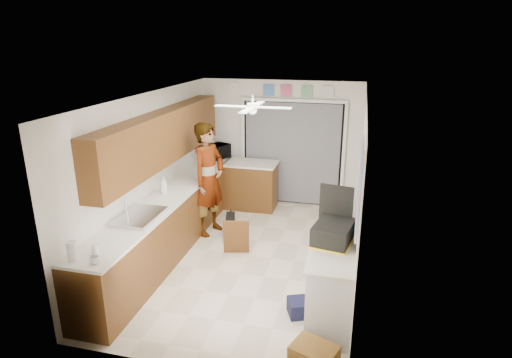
# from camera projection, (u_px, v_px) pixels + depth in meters

# --- Properties ---
(floor) EXTENTS (5.00, 5.00, 0.00)m
(floor) POSITION_uv_depth(u_px,v_px,m) (250.00, 256.00, 6.76)
(floor) COLOR beige
(floor) RESTS_ON ground
(ceiling) EXTENTS (5.00, 5.00, 0.00)m
(ceiling) POSITION_uv_depth(u_px,v_px,m) (249.00, 96.00, 5.97)
(ceiling) COLOR white
(ceiling) RESTS_ON ground
(wall_back) EXTENTS (3.20, 0.00, 3.20)m
(wall_back) POSITION_uv_depth(u_px,v_px,m) (281.00, 143.00, 8.67)
(wall_back) COLOR white
(wall_back) RESTS_ON ground
(wall_front) EXTENTS (3.20, 0.00, 3.20)m
(wall_front) POSITION_uv_depth(u_px,v_px,m) (184.00, 262.00, 4.06)
(wall_front) COLOR white
(wall_front) RESTS_ON ground
(wall_left) EXTENTS (0.00, 5.00, 5.00)m
(wall_left) POSITION_uv_depth(u_px,v_px,m) (151.00, 173.00, 6.72)
(wall_left) COLOR white
(wall_left) RESTS_ON ground
(wall_right) EXTENTS (0.00, 5.00, 5.00)m
(wall_right) POSITION_uv_depth(u_px,v_px,m) (360.00, 189.00, 6.00)
(wall_right) COLOR white
(wall_right) RESTS_ON ground
(left_base_cabinets) EXTENTS (0.60, 4.80, 0.90)m
(left_base_cabinets) POSITION_uv_depth(u_px,v_px,m) (172.00, 222.00, 6.91)
(left_base_cabinets) COLOR brown
(left_base_cabinets) RESTS_ON floor
(left_countertop) EXTENTS (0.62, 4.80, 0.04)m
(left_countertop) POSITION_uv_depth(u_px,v_px,m) (171.00, 194.00, 6.76)
(left_countertop) COLOR white
(left_countertop) RESTS_ON left_base_cabinets
(upper_cabinets) EXTENTS (0.32, 4.00, 0.80)m
(upper_cabinets) POSITION_uv_depth(u_px,v_px,m) (164.00, 137.00, 6.70)
(upper_cabinets) COLOR brown
(upper_cabinets) RESTS_ON wall_left
(sink_basin) EXTENTS (0.50, 0.76, 0.06)m
(sink_basin) POSITION_uv_depth(u_px,v_px,m) (140.00, 217.00, 5.82)
(sink_basin) COLOR silver
(sink_basin) RESTS_ON left_countertop
(faucet) EXTENTS (0.03, 0.03, 0.22)m
(faucet) POSITION_uv_depth(u_px,v_px,m) (127.00, 209.00, 5.84)
(faucet) COLOR silver
(faucet) RESTS_ON left_countertop
(peninsula_base) EXTENTS (1.00, 0.60, 0.90)m
(peninsula_base) POSITION_uv_depth(u_px,v_px,m) (251.00, 186.00, 8.57)
(peninsula_base) COLOR brown
(peninsula_base) RESTS_ON floor
(peninsula_top) EXTENTS (1.04, 0.64, 0.04)m
(peninsula_top) POSITION_uv_depth(u_px,v_px,m) (251.00, 163.00, 8.42)
(peninsula_top) COLOR white
(peninsula_top) RESTS_ON peninsula_base
(back_opening_recess) EXTENTS (2.00, 0.06, 2.10)m
(back_opening_recess) POSITION_uv_depth(u_px,v_px,m) (292.00, 153.00, 8.65)
(back_opening_recess) COLOR black
(back_opening_recess) RESTS_ON wall_back
(curtain_panel) EXTENTS (1.90, 0.03, 2.05)m
(curtain_panel) POSITION_uv_depth(u_px,v_px,m) (292.00, 154.00, 8.61)
(curtain_panel) COLOR gray
(curtain_panel) RESTS_ON wall_back
(door_trim_left) EXTENTS (0.06, 0.04, 2.10)m
(door_trim_left) POSITION_uv_depth(u_px,v_px,m) (243.00, 151.00, 8.85)
(door_trim_left) COLOR white
(door_trim_left) RESTS_ON wall_back
(door_trim_right) EXTENTS (0.06, 0.04, 2.10)m
(door_trim_right) POSITION_uv_depth(u_px,v_px,m) (343.00, 157.00, 8.39)
(door_trim_right) COLOR white
(door_trim_right) RESTS_ON wall_back
(door_trim_head) EXTENTS (2.10, 0.04, 0.06)m
(door_trim_head) POSITION_uv_depth(u_px,v_px,m) (293.00, 100.00, 8.28)
(door_trim_head) COLOR white
(door_trim_head) RESTS_ON wall_back
(header_frame_1) EXTENTS (0.22, 0.02, 0.22)m
(header_frame_1) POSITION_uv_depth(u_px,v_px,m) (269.00, 90.00, 8.37)
(header_frame_1) COLOR #4B7DC8
(header_frame_1) RESTS_ON wall_back
(header_frame_2) EXTENTS (0.22, 0.02, 0.22)m
(header_frame_2) POSITION_uv_depth(u_px,v_px,m) (286.00, 91.00, 8.29)
(header_frame_2) COLOR #D04E74
(header_frame_2) RESTS_ON wall_back
(header_frame_3) EXTENTS (0.22, 0.02, 0.22)m
(header_frame_3) POSITION_uv_depth(u_px,v_px,m) (307.00, 91.00, 8.20)
(header_frame_3) COLOR #63AD75
(header_frame_3) RESTS_ON wall_back
(header_frame_4) EXTENTS (0.22, 0.02, 0.22)m
(header_frame_4) POSITION_uv_depth(u_px,v_px,m) (328.00, 92.00, 8.11)
(header_frame_4) COLOR silver
(header_frame_4) RESTS_ON wall_back
(route66_sign) EXTENTS (0.22, 0.02, 0.26)m
(route66_sign) POSITION_uv_depth(u_px,v_px,m) (234.00, 89.00, 8.53)
(route66_sign) COLOR silver
(route66_sign) RESTS_ON wall_back
(right_counter_base) EXTENTS (0.50, 1.40, 0.90)m
(right_counter_base) POSITION_uv_depth(u_px,v_px,m) (332.00, 282.00, 5.20)
(right_counter_base) COLOR white
(right_counter_base) RESTS_ON floor
(right_counter_top) EXTENTS (0.54, 1.44, 0.04)m
(right_counter_top) POSITION_uv_depth(u_px,v_px,m) (334.00, 247.00, 5.06)
(right_counter_top) COLOR white
(right_counter_top) RESTS_ON right_counter_base
(abstract_painting) EXTENTS (0.03, 1.15, 0.95)m
(abstract_painting) POSITION_uv_depth(u_px,v_px,m) (359.00, 185.00, 4.96)
(abstract_painting) COLOR #FF5D9F
(abstract_painting) RESTS_ON wall_right
(ceiling_fan) EXTENTS (1.14, 1.14, 0.24)m
(ceiling_fan) POSITION_uv_depth(u_px,v_px,m) (253.00, 107.00, 6.21)
(ceiling_fan) COLOR white
(ceiling_fan) RESTS_ON ceiling
(microwave) EXTENTS (0.53, 0.61, 0.28)m
(microwave) POSITION_uv_depth(u_px,v_px,m) (216.00, 152.00, 8.67)
(microwave) COLOR black
(microwave) RESTS_ON left_countertop
(soap_bottle) EXTENTS (0.12, 0.12, 0.30)m
(soap_bottle) POSITION_uv_depth(u_px,v_px,m) (164.00, 184.00, 6.70)
(soap_bottle) COLOR silver
(soap_bottle) RESTS_ON left_countertop
(cup) EXTENTS (0.12, 0.12, 0.09)m
(cup) POSITION_uv_depth(u_px,v_px,m) (94.00, 260.00, 4.63)
(cup) COLOR white
(cup) RESTS_ON left_countertop
(jar_b) EXTENTS (0.09, 0.09, 0.11)m
(jar_b) POSITION_uv_depth(u_px,v_px,m) (95.00, 249.00, 4.85)
(jar_b) COLOR silver
(jar_b) RESTS_ON left_countertop
(paper_towel_roll) EXTENTS (0.11, 0.11, 0.23)m
(paper_towel_roll) POSITION_uv_depth(u_px,v_px,m) (72.00, 251.00, 4.67)
(paper_towel_roll) COLOR white
(paper_towel_roll) RESTS_ON left_countertop
(suitcase) EXTENTS (0.52, 0.63, 0.24)m
(suitcase) POSITION_uv_depth(u_px,v_px,m) (333.00, 233.00, 5.11)
(suitcase) COLOR black
(suitcase) RESTS_ON right_counter_top
(suitcase_rim) EXTENTS (0.54, 0.65, 0.02)m
(suitcase_rim) POSITION_uv_depth(u_px,v_px,m) (333.00, 241.00, 5.14)
(suitcase_rim) COLOR yellow
(suitcase_rim) RESTS_ON suitcase
(suitcase_lid) EXTENTS (0.42, 0.11, 0.50)m
(suitcase_lid) POSITION_uv_depth(u_px,v_px,m) (336.00, 205.00, 5.30)
(suitcase_lid) COLOR black
(suitcase_lid) RESTS_ON suitcase
(cardboard_box) EXTENTS (0.54, 0.47, 0.28)m
(cardboard_box) POSITION_uv_depth(u_px,v_px,m) (314.00, 358.00, 4.40)
(cardboard_box) COLOR olive
(cardboard_box) RESTS_ON floor
(navy_crate) EXTENTS (0.40, 0.37, 0.20)m
(navy_crate) POSITION_uv_depth(u_px,v_px,m) (302.00, 307.00, 5.30)
(navy_crate) COLOR black
(navy_crate) RESTS_ON floor
(cabinet_door_panel) EXTENTS (0.43, 0.25, 0.60)m
(cabinet_door_panel) POSITION_uv_depth(u_px,v_px,m) (236.00, 237.00, 6.71)
(cabinet_door_panel) COLOR brown
(cabinet_door_panel) RESTS_ON floor
(man) EXTENTS (0.67, 0.82, 1.96)m
(man) POSITION_uv_depth(u_px,v_px,m) (209.00, 179.00, 7.29)
(man) COLOR white
(man) RESTS_ON floor
(dog) EXTENTS (0.35, 0.56, 0.41)m
(dog) POSITION_uv_depth(u_px,v_px,m) (230.00, 224.00, 7.42)
(dog) COLOR black
(dog) RESTS_ON floor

